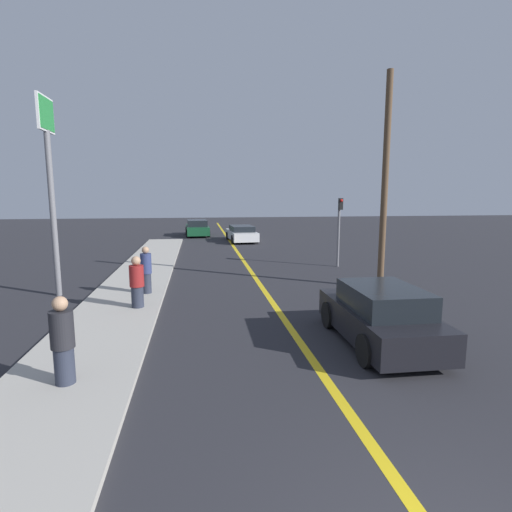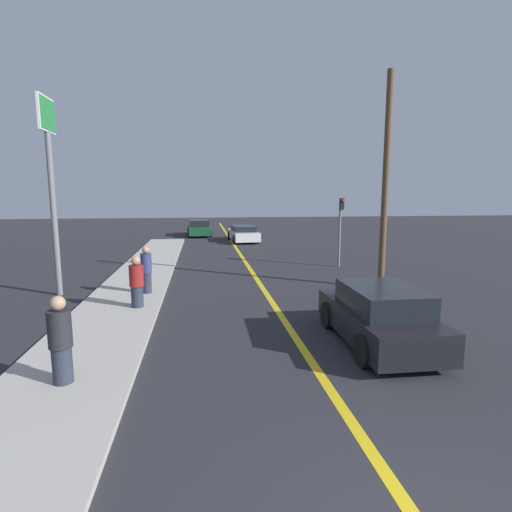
% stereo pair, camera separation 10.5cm
% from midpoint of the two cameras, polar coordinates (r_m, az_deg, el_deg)
% --- Properties ---
extents(road_center_line, '(0.20, 60.00, 0.01)m').
position_cam_midpoint_polar(road_center_line, '(20.88, -1.74, -0.97)').
color(road_center_line, gold).
rests_on(road_center_line, ground_plane).
extents(sidewalk_left, '(2.52, 28.93, 0.12)m').
position_cam_midpoint_polar(sidewalk_left, '(17.45, -16.49, -3.08)').
color(sidewalk_left, '#ADA89E').
rests_on(sidewalk_left, ground_plane).
extents(car_near_right_lane, '(1.90, 4.02, 1.43)m').
position_cam_midpoint_polar(car_near_right_lane, '(9.99, 16.99, -8.19)').
color(car_near_right_lane, black).
rests_on(car_near_right_lane, ground_plane).
extents(car_ahead_center, '(2.16, 4.76, 1.21)m').
position_cam_midpoint_polar(car_ahead_center, '(30.44, -2.18, 3.23)').
color(car_ahead_center, silver).
rests_on(car_ahead_center, ground_plane).
extents(car_far_distant, '(2.13, 4.71, 1.39)m').
position_cam_midpoint_polar(car_far_distant, '(34.89, -8.48, 3.97)').
color(car_far_distant, '#144728').
rests_on(car_far_distant, ground_plane).
extents(pedestrian_near_curb, '(0.41, 0.41, 1.63)m').
position_cam_midpoint_polar(pedestrian_near_curb, '(8.16, -26.23, -10.84)').
color(pedestrian_near_curb, '#282D3D').
rests_on(pedestrian_near_curb, sidewalk_left).
extents(pedestrian_mid_group, '(0.43, 0.43, 1.58)m').
position_cam_midpoint_polar(pedestrian_mid_group, '(12.69, -16.88, -3.63)').
color(pedestrian_mid_group, '#282D3D').
rests_on(pedestrian_mid_group, sidewalk_left).
extents(pedestrian_far_standing, '(0.38, 0.38, 1.64)m').
position_cam_midpoint_polar(pedestrian_far_standing, '(14.40, -15.62, -1.96)').
color(pedestrian_far_standing, '#282D3D').
rests_on(pedestrian_far_standing, sidewalk_left).
extents(traffic_light, '(0.18, 0.40, 3.36)m').
position_cam_midpoint_polar(traffic_light, '(19.88, 11.65, 4.48)').
color(traffic_light, slate).
rests_on(traffic_light, ground_plane).
extents(roadside_sign, '(0.20, 1.38, 6.75)m').
position_cam_midpoint_polar(roadside_sign, '(15.50, -27.67, 12.15)').
color(roadside_sign, slate).
rests_on(roadside_sign, ground_plane).
extents(utility_pole, '(0.24, 0.24, 7.92)m').
position_cam_midpoint_polar(utility_pole, '(15.67, 17.75, 9.93)').
color(utility_pole, brown).
rests_on(utility_pole, ground_plane).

